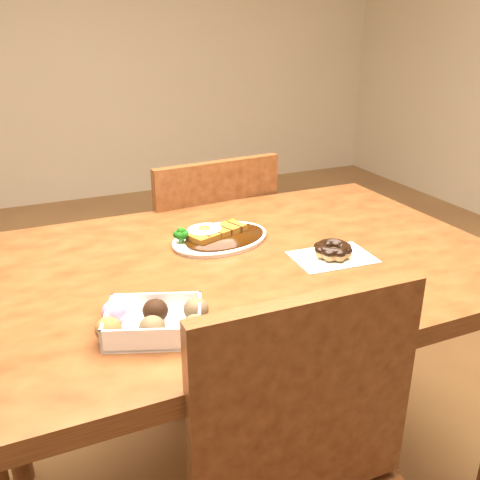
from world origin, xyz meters
name	(u,v)px	position (x,y,z in m)	size (l,w,h in m)	color
table	(238,298)	(0.00, 0.00, 0.65)	(1.20, 0.80, 0.75)	#44200D
chair_far	(202,267)	(0.11, 0.54, 0.48)	(0.46, 0.46, 0.87)	#44200D
katsu_curry_plate	(218,236)	(0.00, 0.12, 0.76)	(0.29, 0.24, 0.05)	white
donut_box	(154,320)	(-0.25, -0.22, 0.77)	(0.20, 0.18, 0.05)	white
pon_de_ring	(333,250)	(0.20, -0.08, 0.77)	(0.19, 0.14, 0.03)	silver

